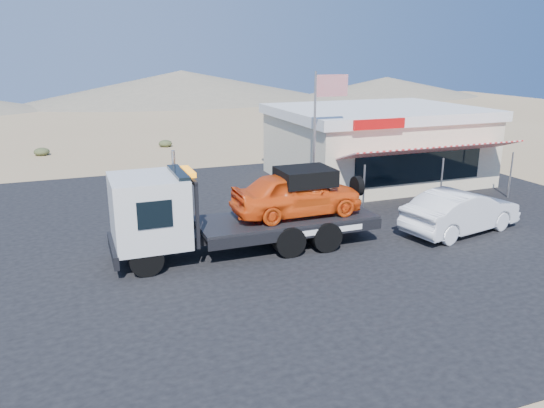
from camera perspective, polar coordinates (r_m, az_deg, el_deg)
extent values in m
plane|color=#A1835B|center=(17.75, -3.25, -6.45)|extent=(120.00, 120.00, 0.00)
cube|color=black|center=(21.01, -0.55, -2.74)|extent=(32.00, 24.00, 0.02)
cylinder|color=black|center=(17.05, -13.36, -5.86)|extent=(1.07, 0.32, 1.07)
cylinder|color=black|center=(19.04, -14.26, -3.56)|extent=(1.07, 0.32, 1.07)
cylinder|color=black|center=(18.20, 1.80, -3.97)|extent=(1.07, 0.59, 1.07)
cylinder|color=black|center=(20.08, -0.54, -2.01)|extent=(1.07, 0.59, 1.07)
cylinder|color=black|center=(18.75, 5.73, -3.44)|extent=(1.07, 0.59, 1.07)
cylinder|color=black|center=(20.58, 3.09, -1.58)|extent=(1.07, 0.59, 1.07)
cube|color=black|center=(18.80, -1.86, -2.79)|extent=(8.76, 1.07, 0.32)
cube|color=silver|center=(17.67, -13.09, -0.64)|extent=(2.35, 2.51, 2.24)
cube|color=black|center=(17.63, -9.98, 2.02)|extent=(0.37, 2.14, 0.96)
cube|color=black|center=(17.90, -8.85, -0.37)|extent=(0.11, 2.35, 2.14)
cube|color=orange|center=(17.59, -9.02, 3.46)|extent=(0.27, 1.28, 0.16)
cube|color=black|center=(19.10, 1.47, -1.55)|extent=(6.41, 2.46, 0.16)
imported|color=#F24F12|center=(19.01, 2.68, 1.13)|extent=(4.70, 1.89, 1.60)
cube|color=black|center=(18.99, 3.59, 2.99)|extent=(1.92, 1.60, 0.59)
imported|color=silver|center=(21.71, 19.68, -0.74)|extent=(5.32, 2.75, 1.67)
cube|color=beige|center=(29.49, 11.01, 5.94)|extent=(10.00, 8.00, 3.40)
cube|color=white|center=(29.22, 11.22, 9.70)|extent=(10.40, 8.40, 0.50)
cube|color=red|center=(24.32, 11.48, 8.42)|extent=(2.60, 0.12, 0.45)
cube|color=black|center=(26.27, 15.58, 3.95)|extent=(7.00, 0.06, 1.60)
cube|color=red|center=(25.40, 16.90, 5.63)|extent=(9.00, 1.73, 0.61)
cylinder|color=#99999E|center=(22.82, 9.84, 1.48)|extent=(0.08, 0.08, 2.20)
cylinder|color=#99999E|center=(25.06, 17.75, 2.26)|extent=(0.08, 0.08, 2.20)
cylinder|color=#99999E|center=(27.70, 24.28, 2.86)|extent=(0.08, 0.08, 2.20)
cylinder|color=#99999E|center=(22.63, 4.56, 6.46)|extent=(0.10, 0.10, 6.00)
cube|color=#B20C14|center=(22.68, 6.45, 12.55)|extent=(1.50, 0.02, 0.90)
ellipsoid|color=#394022|center=(39.14, -23.53, 5.22)|extent=(1.02, 1.02, 0.55)
ellipsoid|color=#394022|center=(39.97, -11.40, 6.44)|extent=(0.98, 0.98, 0.53)
cone|color=#726B59|center=(75.28, -9.64, 12.39)|extent=(44.00, 44.00, 4.20)
cone|color=#726B59|center=(83.02, 12.20, 12.18)|extent=(32.00, 32.00, 3.00)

